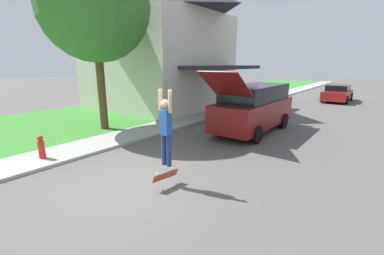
{
  "coord_description": "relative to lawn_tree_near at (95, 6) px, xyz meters",
  "views": [
    {
      "loc": [
        5.17,
        -3.95,
        3.09
      ],
      "look_at": [
        0.5,
        2.12,
        1.18
      ],
      "focal_mm": 24.0,
      "sensor_mm": 36.0,
      "label": 1
    }
  ],
  "objects": [
    {
      "name": "ground_plane",
      "position": [
        5.4,
        -2.94,
        -5.48
      ],
      "size": [
        120.0,
        120.0,
        0.0
      ],
      "primitive_type": "plane",
      "color": "#54514F"
    },
    {
      "name": "lawn",
      "position": [
        -2.6,
        3.06,
        -5.44
      ],
      "size": [
        10.0,
        80.0,
        0.08
      ],
      "color": "#387F2D",
      "rests_on": "ground_plane"
    },
    {
      "name": "sidewalk",
      "position": [
        1.8,
        3.06,
        -5.43
      ],
      "size": [
        1.8,
        80.0,
        0.1
      ],
      "color": "#9E9E99",
      "rests_on": "ground_plane"
    },
    {
      "name": "house",
      "position": [
        -2.96,
        6.7,
        -0.85
      ],
      "size": [
        11.21,
        8.55,
        8.76
      ],
      "color": "beige",
      "rests_on": "lawn"
    },
    {
      "name": "lawn_tree_near",
      "position": [
        0.0,
        0.0,
        0.0
      ],
      "size": [
        4.76,
        4.76,
        7.8
      ],
      "color": "brown",
      "rests_on": "lawn"
    },
    {
      "name": "suv_parked",
      "position": [
        5.74,
        4.06,
        -4.33
      ],
      "size": [
        2.02,
        5.86,
        2.85
      ],
      "color": "maroon",
      "rests_on": "ground_plane"
    },
    {
      "name": "car_down_street",
      "position": [
        7.12,
        17.61,
        -4.8
      ],
      "size": [
        1.94,
        4.36,
        1.38
      ],
      "color": "maroon",
      "rests_on": "ground_plane"
    },
    {
      "name": "skateboarder",
      "position": [
        6.32,
        -2.42,
        -3.92
      ],
      "size": [
        0.41,
        0.22,
        1.94
      ],
      "color": "navy",
      "rests_on": "ground_plane"
    },
    {
      "name": "skateboard",
      "position": [
        6.35,
        -2.51,
        -5.16
      ],
      "size": [
        0.22,
        0.79,
        0.27
      ],
      "color": "#B73D23",
      "rests_on": "ground_plane"
    },
    {
      "name": "fire_hydrant",
      "position": [
        1.91,
        -3.62,
        -5.01
      ],
      "size": [
        0.2,
        0.2,
        0.77
      ],
      "color": "red",
      "rests_on": "sidewalk"
    }
  ]
}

